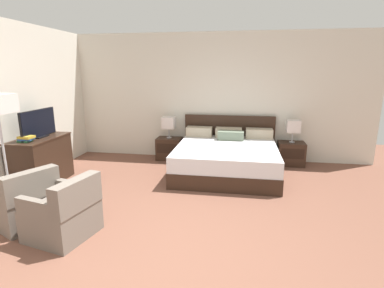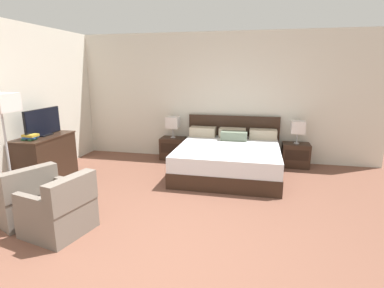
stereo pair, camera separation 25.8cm
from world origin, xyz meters
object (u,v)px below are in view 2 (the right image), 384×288
Objects in this scene: table_lamp_left at (173,123)px; tv at (43,123)px; book_small_top at (30,135)px; armchair_by_window at (25,199)px; book_red_cover at (29,139)px; dresser at (46,158)px; book_blue_cover at (31,137)px; bed at (229,158)px; nightstand_right at (296,155)px; table_lamp_right at (298,127)px; floor_lamp at (1,109)px; armchair_companion at (60,211)px; nightstand_left at (173,148)px.

tv is (-1.86, -1.82, 0.23)m from table_lamp_left.
tv is at bearing 92.66° from book_small_top.
armchair_by_window is (-1.16, -3.20, -0.55)m from table_lamp_left.
tv is 4.55× the size of book_red_cover.
dresser is at bearing 93.38° from book_small_top.
dresser is 0.55m from book_blue_cover.
bed is 3.70× the size of nightstand_right.
dresser is (-4.52, -1.85, -0.41)m from table_lamp_right.
nightstand_right is 5.04m from book_small_top.
bed is 3.85m from floor_lamp.
table_lamp_right is at bearing 25.73° from book_small_top.
table_lamp_left reaches higher than book_small_top.
book_red_cover reaches higher than armchair_by_window.
table_lamp_right is (2.66, 0.00, 0.00)m from table_lamp_left.
book_blue_cover is at bearing -87.00° from dresser.
table_lamp_right is at bearing 32.46° from floor_lamp.
floor_lamp reaches higher than book_red_cover.
table_lamp_left is 2.61m from tv.
tv reaches higher than armchair_companion.
table_lamp_right is 0.58× the size of armchair_companion.
tv reaches higher than armchair_by_window.
armchair_by_window is at bearing -109.93° from table_lamp_left.
nightstand_left is at bearing 58.22° from floor_lamp.
nightstand_left is 1.15× the size of table_lamp_left.
book_red_cover is 0.04m from book_blue_cover.
book_blue_cover is (-1.84, -2.17, 0.04)m from table_lamp_left.
bed is at bearing 19.36° from dresser.
nightstand_left is 0.33× the size of floor_lamp.
floor_lamp is at bearing 144.38° from armchair_by_window.
book_blue_cover reaches higher than nightstand_left.
table_lamp_left is at bearing 180.00° from table_lamp_right.
bed is at bearing -151.31° from nightstand_right.
table_lamp_left is 2.66m from table_lamp_right.
table_lamp_left is 2.65m from dresser.
dresser is 1.53m from armchair_by_window.
table_lamp_left is 2.85m from book_blue_cover.
bed is at bearing 24.41° from book_blue_cover.
table_lamp_right is at bearing 0.00° from table_lamp_left.
bed is at bearing 24.19° from book_red_cover.
nightstand_left is 3.44m from armchair_companion.
nightstand_left is (-1.33, 0.73, -0.06)m from bed.
dresser is (-1.86, -1.85, 0.18)m from nightstand_left.
bed reaches higher than book_red_cover.
book_blue_cover reaches higher than nightstand_right.
tv is at bearing -135.65° from nightstand_left.
book_small_top reaches higher than armchair_by_window.
bed is 3.50m from armchair_by_window.
dresser is (-3.19, -1.12, 0.12)m from bed.
dresser is at bearing -157.75° from table_lamp_right.
table_lamp_right reaches higher than nightstand_left.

